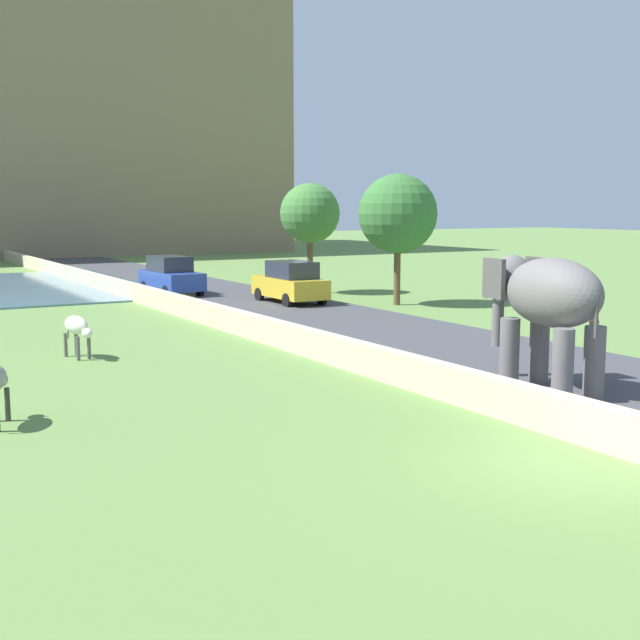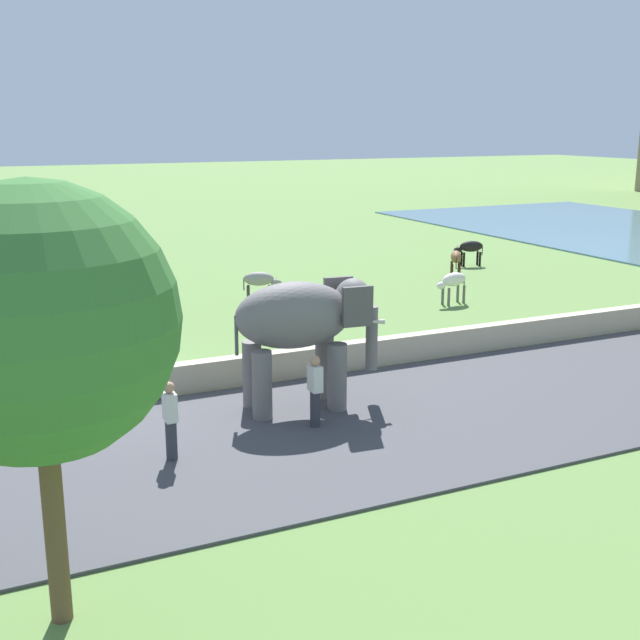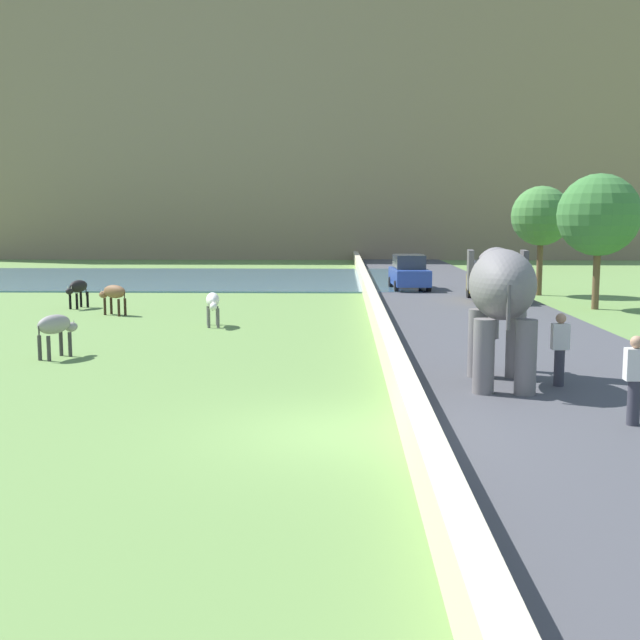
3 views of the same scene
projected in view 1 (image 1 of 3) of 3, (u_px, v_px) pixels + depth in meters
name	position (u px, v px, depth m)	size (l,w,h in m)	color
ground_plane	(568.00, 465.00, 13.03)	(220.00, 220.00, 0.00)	#608442
road_surface	(274.00, 309.00, 32.63)	(7.00, 120.00, 0.06)	#424247
barrier_wall	(203.00, 312.00, 28.98)	(0.40, 110.00, 0.76)	beige
elephant	(546.00, 301.00, 17.87)	(1.66, 3.53, 2.99)	slate
person_beside_elephant	(593.00, 351.00, 18.40)	(0.36, 0.22, 1.63)	#33333D
car_yellow	(290.00, 283.00, 34.60)	(1.83, 4.02, 1.80)	gold
car_blue	(171.00, 276.00, 37.97)	(1.95, 4.08, 1.80)	#2D4CA8
cow_white	(77.00, 328.00, 22.15)	(0.64, 1.42, 1.15)	silver
tree_near	(398.00, 214.00, 33.80)	(3.26, 3.26, 5.40)	brown
tree_far	(310.00, 214.00, 38.41)	(2.80, 2.80, 5.15)	brown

